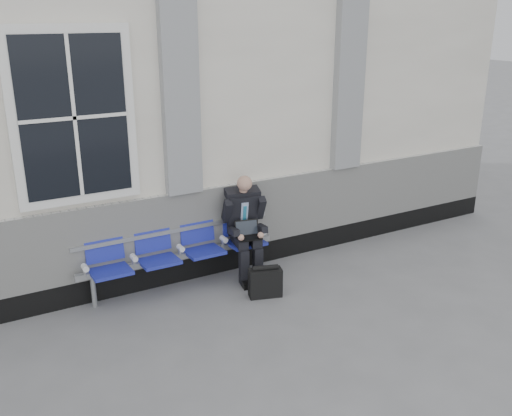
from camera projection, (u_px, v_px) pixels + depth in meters
ground at (94, 372)px, 5.58m from camera, size 70.00×70.00×0.00m
station_building at (12, 99)px, 7.71m from camera, size 14.40×4.40×4.49m
bench at (178, 246)px, 7.15m from camera, size 2.60×0.47×0.91m
businessman at (245, 222)px, 7.39m from camera, size 0.58×0.78×1.38m
briefcase at (265, 282)px, 7.00m from camera, size 0.44×0.28×0.42m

